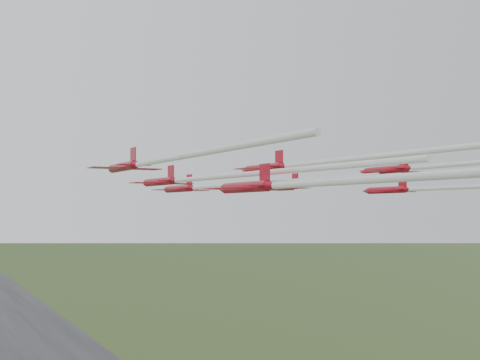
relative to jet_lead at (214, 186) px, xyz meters
name	(u,v)px	position (x,y,z in m)	size (l,w,h in m)	color
runway	(24,326)	(-1.19, 193.02, -50.76)	(38.00, 900.00, 0.04)	#2D2D2F
jet_lead	(214,186)	(0.00, 0.00, 0.00)	(9.68, 55.36, 2.85)	red
jet_row2_left	(205,178)	(-7.54, -14.19, 0.51)	(10.54, 57.86, 2.78)	red
jet_row2_right	(346,183)	(14.96, -13.56, 0.29)	(8.65, 62.64, 2.55)	red
jet_row3_left	(153,162)	(-18.72, -26.84, 1.41)	(8.53, 45.67, 2.54)	red
jet_row3_mid	(310,163)	(1.94, -24.79, 2.01)	(9.02, 48.73, 2.66)	red
jet_row3_right	(440,188)	(26.21, -20.64, -0.49)	(8.77, 50.24, 2.60)	red
jet_row4_left	(330,182)	(-7.76, -43.88, -1.22)	(9.90, 63.41, 2.94)	red
jet_row4_right	(436,166)	(14.05, -33.34, 1.53)	(8.11, 42.56, 2.42)	red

